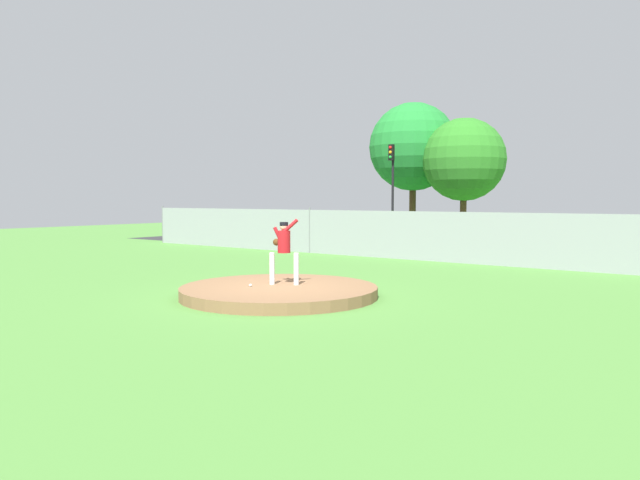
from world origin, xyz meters
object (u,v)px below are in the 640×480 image
parked_car_charcoal (515,236)px  parked_car_burgundy (355,231)px  traffic_light_near (392,176)px  parked_car_navy (608,240)px  pitcher_youth (284,246)px  baseball (250,285)px  traffic_cone_orange (433,240)px

parked_car_charcoal → parked_car_burgundy: bearing=-177.6°
traffic_light_near → parked_car_charcoal: bearing=-26.6°
parked_car_charcoal → parked_car_navy: parked_car_charcoal is taller
parked_car_navy → parked_car_burgundy: bearing=-176.1°
pitcher_youth → parked_car_navy: (4.55, 14.53, -0.44)m
baseball → parked_car_charcoal: bearing=84.7°
parked_car_charcoal → traffic_cone_orange: parked_car_charcoal is taller
pitcher_youth → parked_car_charcoal: bearing=86.0°
parked_car_navy → parked_car_burgundy: parked_car_burgundy is taller
parked_car_charcoal → parked_car_navy: size_ratio=1.00×
pitcher_youth → parked_car_navy: pitcher_youth is taller
baseball → parked_car_navy: size_ratio=0.02×
pitcher_youth → traffic_cone_orange: (-4.37, 17.08, -0.98)m
pitcher_youth → traffic_light_near: (-7.63, 18.40, 2.47)m
parked_car_navy → traffic_cone_orange: (-8.92, 2.55, -0.54)m
pitcher_youth → parked_car_charcoal: size_ratio=0.38×
pitcher_youth → traffic_cone_orange: size_ratio=3.02×
pitcher_youth → parked_car_navy: size_ratio=0.38×
pitcher_youth → baseball: size_ratio=22.47×
parked_car_charcoal → traffic_light_near: traffic_light_near is taller
pitcher_youth → parked_car_burgundy: pitcher_youth is taller
parked_car_burgundy → traffic_light_near: traffic_light_near is taller
baseball → parked_car_burgundy: 15.98m
parked_car_charcoal → traffic_light_near: bearing=153.4°
parked_car_navy → traffic_light_near: bearing=162.4°
traffic_cone_orange → baseball: bearing=-77.5°
pitcher_youth → parked_car_burgundy: 15.46m
pitcher_youth → baseball: (-0.41, -0.78, -0.94)m
pitcher_youth → baseball: bearing=-117.8°
baseball → traffic_light_near: 20.77m
traffic_cone_orange → parked_car_charcoal: bearing=-29.3°
traffic_light_near → traffic_cone_orange: bearing=-22.0°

